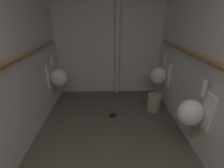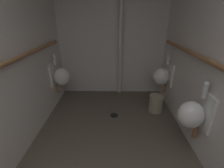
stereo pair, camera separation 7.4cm
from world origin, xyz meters
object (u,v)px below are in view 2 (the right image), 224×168
Objects in this scene: urinal_right_far at (162,76)px; standpipe_back_wall at (121,35)px; urinal_left_mid at (61,76)px; floor_drain at (114,115)px; waste_bin at (156,103)px; urinal_right_mid at (193,114)px.

urinal_right_far is 0.30× the size of standpipe_back_wall.
urinal_left_mid is 1.92m from urinal_right_far.
standpipe_back_wall reaches higher than urinal_left_mid.
urinal_right_far is at bearing -30.24° from standpipe_back_wall.
floor_drain is 0.44× the size of waste_bin.
urinal_left_mid is at bearing -178.80° from urinal_right_far.
urinal_right_far is (0.00, 1.25, 0.00)m from urinal_right_mid.
urinal_right_mid is 2.38× the size of waste_bin.
urinal_left_mid reaches higher than floor_drain.
urinal_left_mid is 1.00× the size of urinal_right_mid.
urinal_right_mid is 1.25m from urinal_right_far.
waste_bin is at bearing -117.27° from urinal_right_far.
urinal_left_mid is 5.39× the size of floor_drain.
urinal_left_mid is 1.00× the size of urinal_right_far.
waste_bin reaches higher than floor_drain.
urinal_right_far is at bearing 90.00° from urinal_right_mid.
urinal_right_far is at bearing 25.88° from floor_drain.
urinal_right_mid is 1.08m from waste_bin.
urinal_right_far is 0.54m from waste_bin.
urinal_right_mid reaches higher than floor_drain.
urinal_left_mid is at bearing 158.50° from floor_drain.
floor_drain is (-0.91, -0.44, -0.59)m from urinal_right_far.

